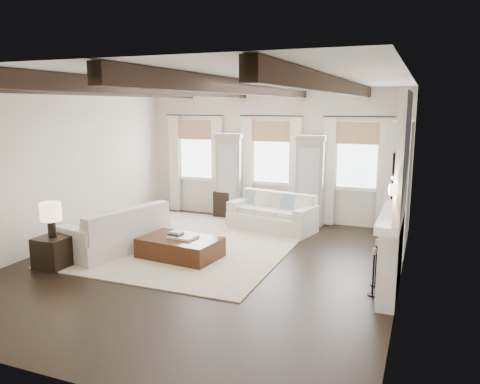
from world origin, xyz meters
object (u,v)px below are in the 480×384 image
at_px(sofa_left, 119,234).
at_px(side_table_back, 224,204).
at_px(side_table_front, 54,252).
at_px(ottoman, 180,248).
at_px(sofa_back, 273,215).

xyz_separation_m(sofa_left, side_table_back, (0.71, 3.44, -0.03)).
bearing_deg(side_table_back, side_table_front, -104.96).
bearing_deg(sofa_left, side_table_back, 78.38).
xyz_separation_m(sofa_left, ottoman, (1.28, 0.11, -0.17)).
xyz_separation_m(sofa_left, side_table_front, (-0.53, -1.17, -0.08)).
relative_size(sofa_back, side_table_front, 3.83).
xyz_separation_m(sofa_back, side_table_front, (-2.78, -3.86, -0.06)).
height_order(ottoman, side_table_front, side_table_front).
relative_size(sofa_back, sofa_left, 0.94).
height_order(ottoman, side_table_back, side_table_back).
xyz_separation_m(ottoman, side_table_front, (-1.80, -1.28, 0.08)).
height_order(sofa_back, side_table_front, sofa_back).
distance_m(side_table_front, side_table_back, 4.78).
relative_size(side_table_front, side_table_back, 0.83).
bearing_deg(side_table_front, ottoman, 35.32).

